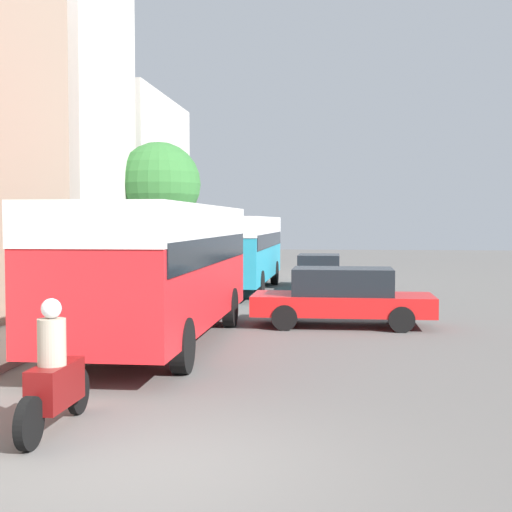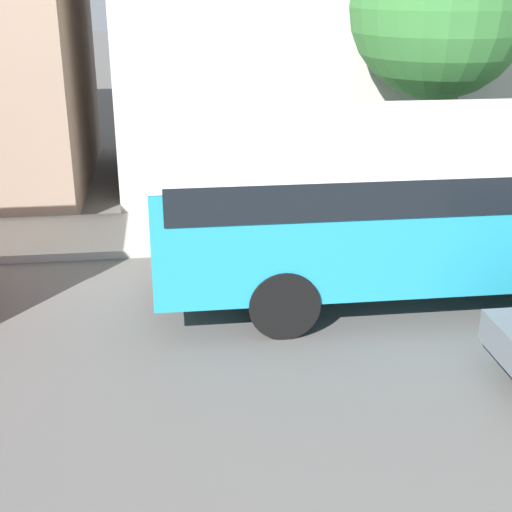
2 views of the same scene
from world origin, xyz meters
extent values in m
cube|color=teal|center=(-1.87, 19.75, 1.68)|extent=(2.42, 9.40, 2.37)
cube|color=white|center=(-1.87, 19.75, 2.51)|extent=(2.44, 9.45, 0.71)
cube|color=black|center=(-1.87, 19.75, 1.98)|extent=(2.46, 9.03, 0.52)
cylinder|color=black|center=(-2.98, 16.83, 0.50)|extent=(0.28, 1.00, 1.00)
cylinder|color=black|center=(-0.76, 16.83, 0.50)|extent=(0.28, 1.00, 1.00)
cylinder|color=#232838|center=(-5.02, 21.73, 0.56)|extent=(0.33, 0.33, 0.82)
cylinder|color=#4C6B4C|center=(-5.02, 21.73, 1.32)|extent=(0.41, 0.41, 0.69)
sphere|color=tan|center=(-5.02, 21.73, 1.77)|extent=(0.22, 0.22, 0.22)
cylinder|color=brown|center=(-5.21, 20.42, 1.55)|extent=(0.36, 0.36, 2.80)
sphere|color=#2D662D|center=(-5.21, 20.42, 4.20)|extent=(3.34, 3.34, 3.34)
camera|label=1|loc=(1.95, -7.54, 2.71)|focal=50.00mm
camera|label=2|loc=(8.09, 15.34, 4.77)|focal=50.00mm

